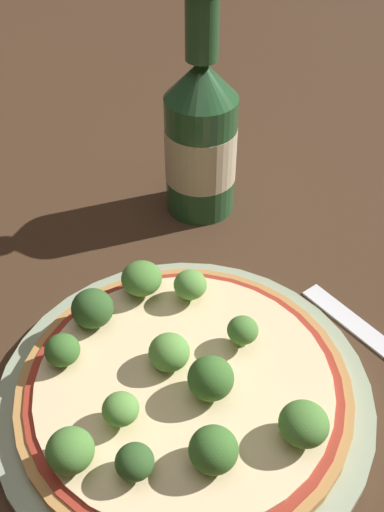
{
  "coord_description": "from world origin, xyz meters",
  "views": [
    {
      "loc": [
        -0.1,
        -0.26,
        0.39
      ],
      "look_at": [
        0.06,
        0.07,
        0.06
      ],
      "focal_mm": 42.0,
      "sensor_mm": 36.0,
      "label": 1
    }
  ],
  "objects": [
    {
      "name": "beer_bottle",
      "position": [
        0.12,
        0.2,
        0.08
      ],
      "size": [
        0.07,
        0.07,
        0.23
      ],
      "color": "#234C28",
      "rests_on": "ground_plane"
    },
    {
      "name": "broccoli_floret_0",
      "position": [
        0.0,
        -0.09,
        0.04
      ],
      "size": [
        0.03,
        0.03,
        0.03
      ],
      "color": "#6B8E51",
      "rests_on": "pizza"
    },
    {
      "name": "broccoli_floret_8",
      "position": [
        -0.04,
        -0.03,
        0.04
      ],
      "size": [
        0.03,
        0.03,
        0.03
      ],
      "color": "#6B8E51",
      "rests_on": "pizza"
    },
    {
      "name": "broccoli_floret_11",
      "position": [
        -0.05,
        -0.07,
        0.04
      ],
      "size": [
        0.03,
        0.03,
        0.02
      ],
      "color": "#6B8E51",
      "rests_on": "pizza"
    },
    {
      "name": "broccoli_floret_7",
      "position": [
        0.01,
        0.08,
        0.04
      ],
      "size": [
        0.03,
        0.03,
        0.03
      ],
      "color": "#6B8E51",
      "rests_on": "pizza"
    },
    {
      "name": "ground_plane",
      "position": [
        0.0,
        0.0,
        0.0
      ],
      "size": [
        3.0,
        3.0,
        0.0
      ],
      "primitive_type": "plane",
      "color": "#3D2819"
    },
    {
      "name": "plate",
      "position": [
        0.01,
        -0.02,
        0.01
      ],
      "size": [
        0.29,
        0.29,
        0.01
      ],
      "color": "#93A384",
      "rests_on": "ground_plane"
    },
    {
      "name": "broccoli_floret_4",
      "position": [
        0.06,
        -0.09,
        0.04
      ],
      "size": [
        0.03,
        0.03,
        0.03
      ],
      "color": "#6B8E51",
      "rests_on": "pizza"
    },
    {
      "name": "broccoli_floret_9",
      "position": [
        -0.07,
        0.04,
        0.04
      ],
      "size": [
        0.03,
        0.03,
        0.02
      ],
      "color": "#6B8E51",
      "rests_on": "pizza"
    },
    {
      "name": "broccoli_floret_1",
      "position": [
        -0.03,
        0.06,
        0.04
      ],
      "size": [
        0.03,
        0.03,
        0.03
      ],
      "color": "#6B8E51",
      "rests_on": "pizza"
    },
    {
      "name": "pizza",
      "position": [
        0.01,
        -0.02,
        0.02
      ],
      "size": [
        0.25,
        0.25,
        0.01
      ],
      "color": "#B77F42",
      "rests_on": "plate"
    },
    {
      "name": "broccoli_floret_2",
      "position": [
        0.02,
        -0.04,
        0.04
      ],
      "size": [
        0.03,
        0.03,
        0.03
      ],
      "color": "#6B8E51",
      "rests_on": "pizza"
    },
    {
      "name": "broccoli_floret_10",
      "position": [
        -0.08,
        -0.05,
        0.04
      ],
      "size": [
        0.03,
        0.03,
        0.03
      ],
      "color": "#6B8E51",
      "rests_on": "pizza"
    },
    {
      "name": "broccoli_floret_6",
      "position": [
        0.06,
        -0.01,
        0.04
      ],
      "size": [
        0.02,
        0.02,
        0.03
      ],
      "color": "#6B8E51",
      "rests_on": "pizza"
    },
    {
      "name": "broccoli_floret_3",
      "position": [
        0.05,
        0.06,
        0.04
      ],
      "size": [
        0.03,
        0.03,
        0.03
      ],
      "color": "#6B8E51",
      "rests_on": "pizza"
    },
    {
      "name": "broccoli_floret_5",
      "position": [
        0.01,
        0.0,
        0.04
      ],
      "size": [
        0.03,
        0.03,
        0.03
      ],
      "color": "#6B8E51",
      "rests_on": "pizza"
    }
  ]
}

